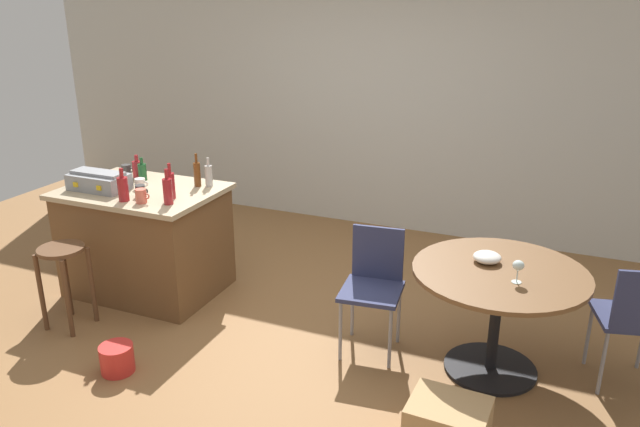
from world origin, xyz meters
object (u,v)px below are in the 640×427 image
folding_chair_far (635,316)px  plastic_bucket (117,359)px  kitchen_island (146,240)px  dining_table (498,294)px  bottle_3 (171,185)px  cardboard_box (448,426)px  toolbox (99,181)px  cup_3 (141,191)px  bottle_0 (197,174)px  bottle_6 (142,171)px  bottle_5 (209,175)px  wooden_stool (64,269)px  cup_0 (141,196)px  serving_bowl (487,257)px  folding_chair_near (374,281)px  bottle_2 (123,188)px  bottle_4 (168,191)px  cup_1 (140,184)px  cup_2 (127,170)px  wine_glass (518,266)px  bottle_1 (137,169)px

folding_chair_far → plastic_bucket: bearing=-160.0°
kitchen_island → dining_table: size_ratio=1.13×
bottle_3 → cardboard_box: 2.65m
toolbox → cup_3: (0.42, -0.02, -0.03)m
bottle_0 → bottle_6: 0.53m
dining_table → cardboard_box: (-0.11, -0.86, -0.42)m
bottle_0 → bottle_5: 0.09m
wooden_stool → cup_0: bearing=48.9°
bottle_3 → serving_bowl: bearing=2.4°
kitchen_island → cup_3: cup_3 is taller
dining_table → toolbox: (-3.14, -0.04, 0.40)m
folding_chair_near → bottle_2: size_ratio=3.39×
folding_chair_near → bottle_4: 1.66m
bottle_0 → bottle_6: size_ratio=1.42×
wooden_stool → bottle_3: (0.54, 0.63, 0.53)m
bottle_5 → plastic_bucket: size_ratio=1.07×
toolbox → cardboard_box: bearing=-15.1°
cup_0 → plastic_bucket: cup_0 is taller
cup_0 → cup_3: cup_0 is taller
cardboard_box → cup_0: bearing=164.9°
dining_table → toolbox: size_ratio=2.37×
folding_chair_near → cup_1: 2.07m
cup_2 → cup_3: 0.66m
bottle_5 → cup_1: (-0.47, -0.28, -0.05)m
wooden_stool → folding_chair_near: 2.27m
bottle_0 → wine_glass: size_ratio=1.91×
bottle_6 → cup_2: 0.24m
cup_1 → serving_bowl: bearing=-0.3°
bottle_3 → bottle_5: 0.40m
bottle_0 → wine_glass: bearing=-10.5°
dining_table → bottle_3: bottle_3 is taller
wooden_stool → bottle_6: bearing=88.6°
kitchen_island → bottle_3: 0.67m
folding_chair_near → bottle_3: 1.72m
folding_chair_far → bottle_0: (-3.26, 0.21, 0.48)m
wooden_stool → cup_2: (-0.20, 1.02, 0.47)m
cup_0 → cup_3: bearing=130.1°
cup_3 → bottle_3: bearing=12.2°
dining_table → bottle_1: size_ratio=5.64×
bottle_1 → bottle_4: 0.82m
bottle_4 → bottle_5: 0.51m
kitchen_island → bottle_5: bottle_5 is taller
folding_chair_far → bottle_5: 3.23m
bottle_3 → bottle_1: bearing=149.1°
wooden_stool → bottle_5: (0.63, 1.02, 0.51)m
serving_bowl → plastic_bucket: serving_bowl is taller
bottle_1 → plastic_bucket: bearing=-59.3°
wine_glass → cup_1: bearing=175.3°
bottle_1 → cardboard_box: size_ratio=0.46×
toolbox → kitchen_island: bearing=25.7°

